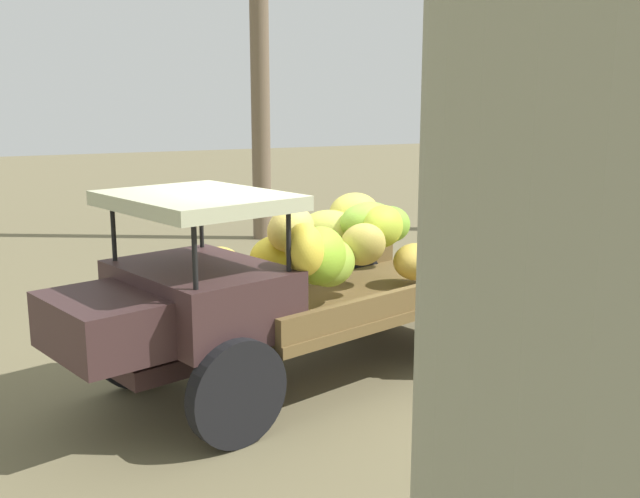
# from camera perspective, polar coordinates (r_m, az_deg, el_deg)

# --- Properties ---
(ground_plane) EXTENTS (60.00, 60.00, 0.00)m
(ground_plane) POSITION_cam_1_polar(r_m,az_deg,el_deg) (7.36, -2.19, -9.32)
(ground_plane) COLOR #706647
(truck) EXTENTS (4.66, 2.72, 1.87)m
(truck) POSITION_cam_1_polar(r_m,az_deg,el_deg) (6.89, -2.66, -2.26)
(truck) COLOR #3C2627
(truck) RESTS_ON ground
(farmer) EXTENTS (0.53, 0.47, 1.78)m
(farmer) POSITION_cam_1_polar(r_m,az_deg,el_deg) (7.23, 16.38, -1.80)
(farmer) COLOR #916C56
(farmer) RESTS_ON ground
(wooden_crate) EXTENTS (0.65, 0.51, 0.47)m
(wooden_crate) POSITION_cam_1_polar(r_m,az_deg,el_deg) (9.30, 4.63, -3.34)
(wooden_crate) COLOR olive
(wooden_crate) RESTS_ON ground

